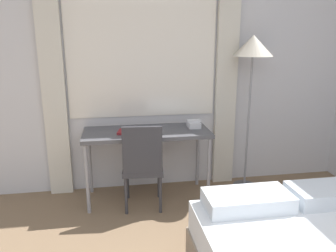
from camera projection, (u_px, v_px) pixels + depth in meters
wall_back_with_window at (155, 71)px, 3.63m from camera, size 5.53×0.13×2.70m
desk at (147, 137)px, 3.44m from camera, size 1.32×0.55×0.76m
desk_chair at (143, 163)px, 3.26m from camera, size 0.44×0.44×0.90m
standing_lamp at (253, 54)px, 3.48m from camera, size 0.42×0.42×1.74m
telephone at (194, 124)px, 3.55m from camera, size 0.15×0.16×0.09m
book at (132, 132)px, 3.34m from camera, size 0.32×0.23×0.02m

